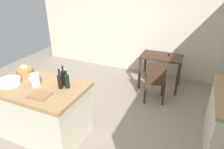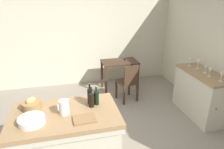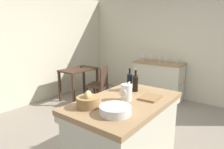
% 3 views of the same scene
% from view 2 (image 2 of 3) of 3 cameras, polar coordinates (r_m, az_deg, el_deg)
% --- Properties ---
extents(ground_plane, '(6.76, 6.76, 0.00)m').
position_cam_2_polar(ground_plane, '(3.74, -5.18, -17.93)').
color(ground_plane, gray).
extents(wall_back, '(5.32, 0.12, 2.60)m').
position_cam_2_polar(wall_back, '(5.58, -9.80, 10.25)').
color(wall_back, beige).
rests_on(wall_back, ground).
extents(island_table, '(1.45, 0.89, 0.89)m').
position_cam_2_polar(island_table, '(3.08, -12.40, -16.96)').
color(island_table, '#99754C').
rests_on(island_table, ground).
extents(side_cabinet, '(0.52, 1.24, 0.94)m').
position_cam_2_polar(side_cabinet, '(4.55, 23.32, -4.98)').
color(side_cabinet, '#99754C').
rests_on(side_cabinet, ground).
extents(writing_desk, '(0.91, 0.57, 0.83)m').
position_cam_2_polar(writing_desk, '(5.23, 2.11, 2.38)').
color(writing_desk, '#3D281C').
rests_on(writing_desk, ground).
extents(wooden_chair, '(0.48, 0.48, 0.90)m').
position_cam_2_polar(wooden_chair, '(4.71, 4.56, -1.96)').
color(wooden_chair, '#3D281C').
rests_on(wooden_chair, ground).
extents(pitcher, '(0.17, 0.13, 0.24)m').
position_cam_2_polar(pitcher, '(2.78, -13.23, -8.83)').
color(pitcher, silver).
rests_on(pitcher, island_table).
extents(wash_bowl, '(0.32, 0.32, 0.08)m').
position_cam_2_polar(wash_bowl, '(2.74, -21.51, -11.85)').
color(wash_bowl, silver).
rests_on(wash_bowl, island_table).
extents(bread_basket, '(0.26, 0.26, 0.19)m').
position_cam_2_polar(bread_basket, '(3.02, -21.47, -7.95)').
color(bread_basket, olive).
rests_on(bread_basket, island_table).
extents(cutting_board, '(0.29, 0.23, 0.02)m').
position_cam_2_polar(cutting_board, '(2.66, -7.70, -12.14)').
color(cutting_board, olive).
rests_on(cutting_board, island_table).
extents(wine_bottle_dark, '(0.07, 0.07, 0.29)m').
position_cam_2_polar(wine_bottle_dark, '(2.93, -4.38, -6.25)').
color(wine_bottle_dark, black).
rests_on(wine_bottle_dark, island_table).
extents(wine_bottle_amber, '(0.07, 0.07, 0.33)m').
position_cam_2_polar(wine_bottle_amber, '(2.94, -6.19, -5.79)').
color(wine_bottle_amber, black).
rests_on(wine_bottle_amber, island_table).
extents(wine_bottle_green, '(0.07, 0.07, 0.30)m').
position_cam_2_polar(wine_bottle_green, '(2.87, -5.80, -6.84)').
color(wine_bottle_green, black).
rests_on(wine_bottle_green, island_table).
extents(wine_glass_far_left, '(0.07, 0.07, 0.16)m').
position_cam_2_polar(wine_glass_far_left, '(4.04, 28.24, -0.21)').
color(wine_glass_far_left, white).
rests_on(wine_glass_far_left, side_cabinet).
extents(wine_glass_left, '(0.07, 0.07, 0.17)m').
position_cam_2_polar(wine_glass_left, '(4.18, 25.65, 0.94)').
color(wine_glass_left, white).
rests_on(wine_glass_left, side_cabinet).
extents(wine_glass_middle, '(0.07, 0.07, 0.15)m').
position_cam_2_polar(wine_glass_middle, '(4.34, 24.65, 1.69)').
color(wine_glass_middle, white).
rests_on(wine_glass_middle, side_cabinet).
extents(wine_glass_right, '(0.07, 0.07, 0.19)m').
position_cam_2_polar(wine_glass_right, '(4.52, 22.92, 3.04)').
color(wine_glass_right, white).
rests_on(wine_glass_right, side_cabinet).
extents(wine_glass_far_right, '(0.07, 0.07, 0.17)m').
position_cam_2_polar(wine_glass_far_right, '(4.66, 20.87, 3.68)').
color(wine_glass_far_right, white).
rests_on(wine_glass_far_right, side_cabinet).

